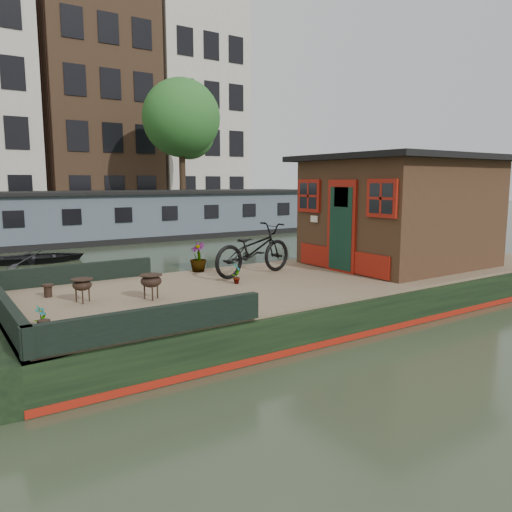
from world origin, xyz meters
TOP-DOWN VIEW (x-y plane):
  - ground at (0.00, 0.00)m, footprint 120.00×120.00m
  - houseboat_hull at (-1.33, 0.00)m, footprint 14.01×4.02m
  - houseboat_deck at (0.00, 0.00)m, footprint 11.80×3.80m
  - bow_bulwark at (-5.07, 0.00)m, footprint 3.00×4.00m
  - cabin at (2.19, 0.00)m, footprint 4.00×3.50m
  - bicycle at (-1.27, 0.74)m, footprint 2.03×0.98m
  - potted_plant_a at (-2.02, 0.17)m, footprint 0.25×0.25m
  - potted_plant_d at (-2.01, 1.70)m, footprint 0.41×0.41m
  - potted_plant_e at (-5.60, -0.95)m, footprint 0.20×0.20m
  - brazier_front at (-4.76, 0.27)m, footprint 0.46×0.46m
  - brazier_rear at (-3.79, -0.12)m, footprint 0.38×0.38m
  - bollard_port at (-5.13, 0.97)m, footprint 0.18×0.18m
  - bollard_stbd at (-5.60, -1.12)m, footprint 0.16×0.16m
  - dinghy at (-3.73, 9.23)m, footprint 2.95×2.28m
  - far_houseboat at (0.00, 14.00)m, footprint 20.40×4.40m
  - quay at (0.00, 20.50)m, footprint 60.00×6.00m
  - townhouse_row at (0.15, 27.50)m, footprint 27.25×8.00m
  - tree_right at (6.14, 19.07)m, footprint 4.40×4.40m

SIDE VIEW (x-z plane):
  - ground at x=0.00m, z-range 0.00..0.00m
  - houseboat_hull at x=-1.33m, z-range -0.03..0.57m
  - dinghy at x=-3.73m, z-range 0.00..0.56m
  - quay at x=0.00m, z-range 0.00..0.90m
  - houseboat_deck at x=0.00m, z-range 0.60..0.65m
  - bollard_stbd at x=-5.60m, z-range 0.65..0.83m
  - bollard_port at x=-5.13m, z-range 0.65..0.86m
  - potted_plant_e at x=-5.60m, z-range 0.65..0.98m
  - bow_bulwark at x=-5.07m, z-range 0.65..1.00m
  - brazier_front at x=-4.76m, z-range 0.65..1.03m
  - potted_plant_a at x=-2.02m, z-range 0.65..1.05m
  - brazier_rear at x=-3.79m, z-range 0.65..1.06m
  - potted_plant_d at x=-2.01m, z-range 0.65..1.26m
  - far_houseboat at x=0.00m, z-range -0.09..2.02m
  - bicycle at x=-1.27m, z-range 0.65..1.68m
  - cabin at x=2.19m, z-range 0.67..3.09m
  - tree_right at x=6.14m, z-range 2.19..9.59m
  - townhouse_row at x=0.15m, z-range -0.35..16.15m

